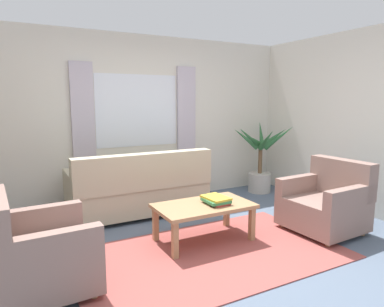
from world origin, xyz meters
TOP-DOWN VIEW (x-y plane):
  - ground_plane at (0.00, 0.00)m, footprint 6.24×6.24m
  - wall_back at (0.00, 2.26)m, footprint 5.32×0.12m
  - wall_right at (2.66, 0.00)m, footprint 0.12×4.40m
  - window_with_curtains at (0.00, 2.18)m, footprint 1.98×0.07m
  - area_rug at (0.00, 0.00)m, footprint 2.78×1.63m
  - couch at (-0.22, 1.56)m, footprint 1.90×0.82m
  - armchair_left at (-1.66, 0.09)m, footprint 0.86×0.88m
  - armchair_right at (1.62, -0.08)m, footprint 0.86×0.88m
  - coffee_table at (0.12, 0.36)m, footprint 1.10×0.64m
  - book_stack_on_table at (0.26, 0.31)m, footprint 0.26×0.34m
  - potted_plant at (2.08, 1.75)m, footprint 1.06×1.03m

SIDE VIEW (x-z plane):
  - ground_plane at x=0.00m, z-range 0.00..0.00m
  - area_rug at x=0.00m, z-range 0.00..0.01m
  - armchair_left at x=-1.66m, z-range -0.09..0.79m
  - armchair_right at x=1.62m, z-range -0.09..0.79m
  - couch at x=-0.22m, z-range -0.09..0.83m
  - coffee_table at x=0.12m, z-range 0.16..0.60m
  - book_stack_on_table at x=0.26m, z-range 0.44..0.52m
  - potted_plant at x=2.08m, z-range -0.11..1.15m
  - wall_back at x=0.00m, z-range 0.00..2.60m
  - wall_right at x=2.66m, z-range 0.00..2.60m
  - window_with_curtains at x=0.00m, z-range 0.75..2.15m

